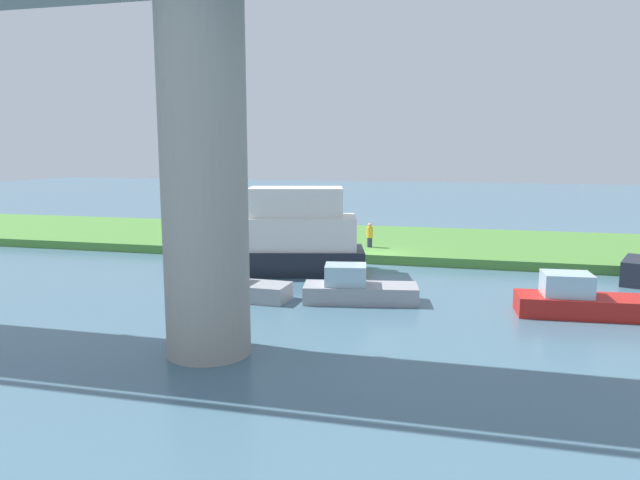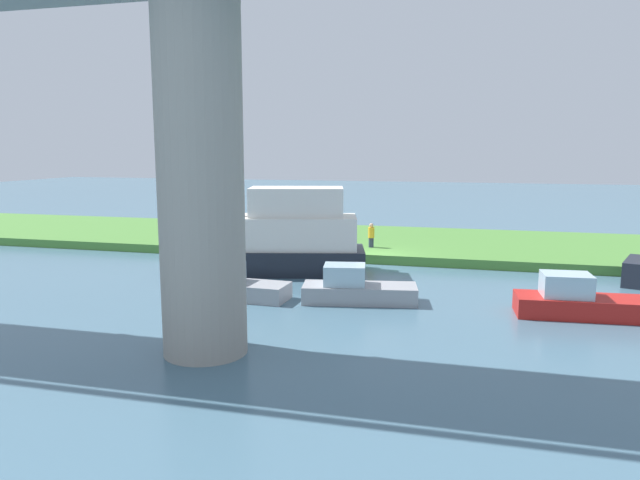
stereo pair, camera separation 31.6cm
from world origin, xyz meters
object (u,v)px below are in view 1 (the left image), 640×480
(person_on_bank, at_px, (370,235))
(motorboat_white, at_px, (233,286))
(bridge_pylon, at_px, (204,174))
(skiff_small, at_px, (579,301))
(motorboat_red, at_px, (357,289))
(mooring_post, at_px, (214,238))
(riverboat_paddlewheel, at_px, (278,238))

(person_on_bank, bearing_deg, motorboat_white, 70.70)
(bridge_pylon, height_order, skiff_small, bridge_pylon)
(motorboat_white, bearing_deg, skiff_small, -176.94)
(motorboat_red, xyz_separation_m, skiff_small, (-8.31, -0.06, 0.03))
(motorboat_red, bearing_deg, mooring_post, -40.55)
(skiff_small, xyz_separation_m, motorboat_white, (13.36, 0.71, -0.04))
(riverboat_paddlewheel, height_order, skiff_small, riverboat_paddlewheel)
(mooring_post, relative_size, skiff_small, 0.18)
(bridge_pylon, relative_size, skiff_small, 2.21)
(motorboat_red, distance_m, skiff_small, 8.31)
(bridge_pylon, bearing_deg, mooring_post, -66.26)
(riverboat_paddlewheel, height_order, motorboat_red, riverboat_paddlewheel)
(mooring_post, xyz_separation_m, motorboat_red, (-10.07, 8.62, -0.40))
(person_on_bank, xyz_separation_m, motorboat_red, (-1.20, 10.34, -0.66))
(person_on_bank, relative_size, skiff_small, 0.29)
(person_on_bank, height_order, mooring_post, person_on_bank)
(riverboat_paddlewheel, distance_m, skiff_small, 13.99)
(motorboat_white, bearing_deg, bridge_pylon, 106.21)
(motorboat_red, height_order, skiff_small, skiff_small)
(mooring_post, xyz_separation_m, motorboat_white, (-5.02, 9.27, -0.42))
(person_on_bank, bearing_deg, riverboat_paddlewheel, 57.20)
(riverboat_paddlewheel, relative_size, motorboat_red, 2.01)
(bridge_pylon, bearing_deg, motorboat_red, -114.64)
(person_on_bank, relative_size, motorboat_white, 0.31)
(skiff_small, bearing_deg, bridge_pylon, 31.48)
(person_on_bank, height_order, motorboat_white, person_on_bank)
(skiff_small, height_order, motorboat_white, skiff_small)
(bridge_pylon, distance_m, person_on_bank, 17.94)
(motorboat_red, xyz_separation_m, motorboat_white, (5.05, 0.65, -0.02))
(person_on_bank, xyz_separation_m, riverboat_paddlewheel, (3.64, 5.65, 0.51))
(mooring_post, height_order, motorboat_white, motorboat_white)
(bridge_pylon, xyz_separation_m, mooring_post, (6.86, -15.61, -4.43))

